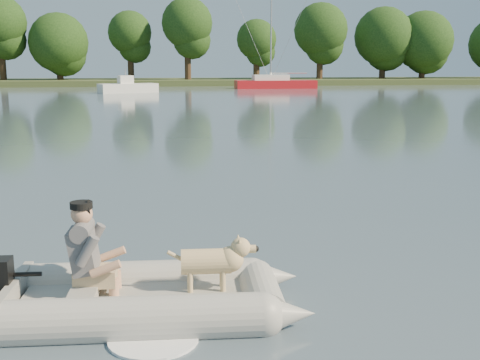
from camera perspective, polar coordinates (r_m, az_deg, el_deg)
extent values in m
plane|color=slate|center=(6.59, -1.67, -10.34)|extent=(160.00, 160.00, 0.00)
cube|color=#47512D|center=(68.13, -8.19, 9.15)|extent=(160.00, 12.00, 0.70)
cylinder|color=#332316|center=(68.74, -21.59, 10.08)|extent=(0.70, 0.70, 4.24)
cylinder|color=#332316|center=(68.05, -16.70, 9.83)|extent=(0.70, 0.70, 2.94)
sphere|color=#2C501A|center=(68.07, -16.85, 12.37)|extent=(6.27, 6.27, 6.27)
cylinder|color=#332316|center=(68.07, -10.30, 10.42)|extent=(0.70, 0.70, 3.67)
sphere|color=#2C501A|center=(68.14, -10.42, 13.60)|extent=(4.69, 4.69, 4.69)
cylinder|color=#332316|center=(66.40, -4.97, 10.81)|extent=(0.70, 0.70, 4.29)
sphere|color=#2C501A|center=(66.52, -5.03, 14.61)|extent=(5.43, 5.43, 5.43)
cylinder|color=#332316|center=(67.60, 1.57, 10.39)|extent=(0.70, 0.70, 3.21)
sphere|color=#2C501A|center=(67.64, 1.58, 13.19)|extent=(4.41, 4.41, 4.41)
cylinder|color=#332316|center=(69.90, 7.57, 10.62)|extent=(0.70, 0.70, 3.94)
sphere|color=#2C501A|center=(69.99, 7.65, 13.94)|extent=(6.03, 6.03, 6.03)
cylinder|color=#332316|center=(72.62, 13.34, 10.27)|extent=(0.70, 0.70, 3.52)
sphere|color=#2C501A|center=(72.68, 13.47, 13.12)|extent=(6.68, 6.68, 6.68)
cylinder|color=#332316|center=(74.32, 16.87, 9.99)|extent=(0.70, 0.70, 3.21)
sphere|color=#2C501A|center=(74.36, 17.02, 12.53)|extent=(6.79, 6.79, 6.79)
cube|color=#AB1319|center=(57.77, 3.38, 8.95)|extent=(7.61, 2.31, 0.95)
cube|color=white|center=(57.65, 2.92, 9.66)|extent=(3.33, 1.72, 0.57)
cylinder|color=#A5A5AA|center=(57.71, 2.97, 14.14)|extent=(0.15, 0.15, 9.50)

